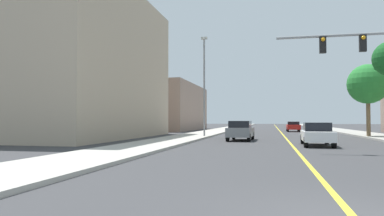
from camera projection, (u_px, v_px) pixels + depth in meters
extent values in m
plane|color=#38383A|center=(281.00, 132.00, 46.46)|extent=(192.00, 192.00, 0.00)
cube|color=#B2ADA3|center=(216.00, 131.00, 48.30)|extent=(3.68, 168.00, 0.15)
cube|color=#9E9B93|center=(351.00, 132.00, 44.63)|extent=(3.68, 168.00, 0.15)
cube|color=yellow|center=(281.00, 132.00, 46.46)|extent=(0.16, 144.00, 0.01)
cube|color=tan|center=(59.00, 67.00, 32.77)|extent=(15.14, 19.74, 12.99)
cube|color=gray|center=(160.00, 108.00, 56.92)|extent=(11.74, 19.83, 7.12)
cylinder|color=gray|center=(360.00, 34.00, 17.74)|extent=(8.09, 0.14, 0.14)
cube|color=black|center=(363.00, 43.00, 17.70)|extent=(0.32, 0.24, 0.84)
sphere|color=orange|center=(363.00, 38.00, 17.57)|extent=(0.20, 0.20, 0.20)
cube|color=black|center=(323.00, 45.00, 18.10)|extent=(0.32, 0.24, 0.84)
sphere|color=orange|center=(323.00, 39.00, 17.97)|extent=(0.20, 0.20, 0.20)
cylinder|color=gray|center=(204.00, 88.00, 32.54)|extent=(0.16, 0.16, 8.81)
cube|color=beige|center=(204.00, 38.00, 32.69)|extent=(0.56, 0.28, 0.20)
cone|color=#195B23|center=(383.00, 63.00, 26.94)|extent=(1.16, 0.76, 1.27)
cone|color=#195B23|center=(380.00, 61.00, 26.19)|extent=(0.65, 1.39, 1.40)
cylinder|color=brown|center=(368.00, 110.00, 32.20)|extent=(0.36, 0.36, 4.71)
sphere|color=#287F33|center=(368.00, 84.00, 32.28)|extent=(3.60, 3.60, 3.60)
cone|color=#287F33|center=(381.00, 86.00, 31.86)|extent=(0.63, 1.39, 1.58)
cone|color=#287F33|center=(369.00, 87.00, 33.19)|extent=(1.99, 1.13, 1.59)
cone|color=#287F33|center=(356.00, 87.00, 33.13)|extent=(1.14, 1.25, 1.68)
cone|color=#287F33|center=(360.00, 86.00, 31.79)|extent=(1.33, 1.60, 1.73)
cone|color=#287F33|center=(373.00, 85.00, 31.20)|extent=(1.74, 0.68, 1.92)
cube|color=slate|center=(241.00, 132.00, 27.80)|extent=(1.92, 4.46, 0.69)
cube|color=black|center=(240.00, 124.00, 27.55)|extent=(1.63, 2.30, 0.51)
cylinder|color=black|center=(234.00, 135.00, 29.58)|extent=(0.24, 0.65, 0.64)
cylinder|color=black|center=(253.00, 136.00, 29.19)|extent=(0.24, 0.65, 0.64)
cylinder|color=black|center=(228.00, 137.00, 26.39)|extent=(0.24, 0.65, 0.64)
cylinder|color=black|center=(249.00, 137.00, 26.00)|extent=(0.24, 0.65, 0.64)
cube|color=white|center=(317.00, 136.00, 22.08)|extent=(1.86, 4.54, 0.60)
cube|color=black|center=(317.00, 127.00, 21.94)|extent=(1.57, 1.93, 0.53)
cylinder|color=black|center=(302.00, 139.00, 23.90)|extent=(0.24, 0.65, 0.64)
cylinder|color=black|center=(327.00, 139.00, 23.53)|extent=(0.24, 0.65, 0.64)
cylinder|color=black|center=(306.00, 142.00, 20.61)|extent=(0.24, 0.65, 0.64)
cylinder|color=black|center=(334.00, 142.00, 20.24)|extent=(0.24, 0.65, 0.64)
cube|color=red|center=(293.00, 127.00, 48.47)|extent=(1.75, 4.21, 0.63)
cube|color=black|center=(293.00, 123.00, 48.48)|extent=(1.53, 2.04, 0.42)
cylinder|color=black|center=(287.00, 129.00, 50.14)|extent=(0.22, 0.64, 0.64)
cylinder|color=black|center=(298.00, 129.00, 49.80)|extent=(0.22, 0.64, 0.64)
cylinder|color=black|center=(288.00, 130.00, 47.12)|extent=(0.22, 0.64, 0.64)
cylinder|color=black|center=(300.00, 130.00, 46.78)|extent=(0.22, 0.64, 0.64)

